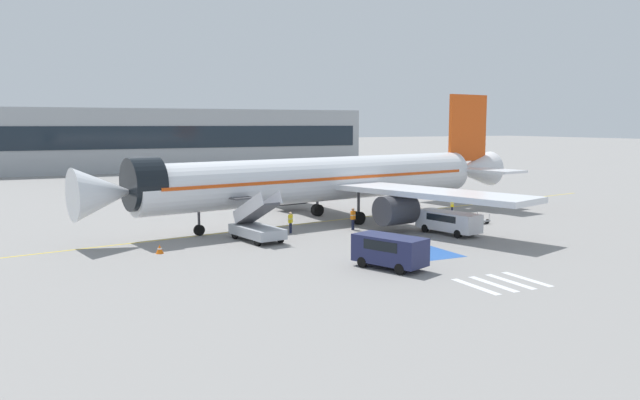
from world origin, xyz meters
name	(u,v)px	position (x,y,z in m)	size (l,w,h in m)	color
ground_plane	(304,224)	(0.00, 0.00, 0.00)	(600.00, 600.00, 0.00)	gray
apron_leadline_yellow	(322,222)	(1.93, 0.50, 0.00)	(0.20, 77.32, 0.01)	gold
apron_stand_patch_blue	(406,248)	(1.93, -12.57, 0.00)	(4.13, 8.05, 0.01)	#2856A8
apron_walkway_bar_0	(475,287)	(-0.47, -22.70, 0.00)	(0.44, 3.60, 0.01)	silver
apron_walkway_bar_1	(493,284)	(0.73, -22.70, 0.00)	(0.44, 3.60, 0.01)	silver
apron_walkway_bar_2	(510,281)	(1.93, -22.70, 0.00)	(0.44, 3.60, 0.01)	silver
apron_walkway_bar_3	(527,279)	(3.13, -22.70, 0.00)	(0.44, 3.60, 0.01)	silver
airliner	(329,179)	(2.65, 0.62, 3.69)	(43.20, 36.06, 11.48)	silver
boarding_stairs_forward	(257,228)	(-6.32, -5.48, 0.97)	(3.00, 5.48, 3.83)	#ADB2BA
fuel_tanker	(273,177)	(7.73, 26.79, 1.64)	(3.37, 10.63, 3.27)	#38383D
service_van_0	(449,221)	(8.02, -9.33, 1.06)	(2.90, 5.50, 1.73)	silver
service_van_1	(390,249)	(-2.30, -17.19, 1.18)	(3.40, 4.76, 1.95)	#1E234C
baggage_cart	(473,221)	(13.03, -6.22, 0.26)	(2.73, 1.73, 0.87)	gray
ground_crew_0	(290,221)	(-2.84, -3.61, 0.97)	(0.47, 0.46, 1.69)	#191E38
ground_crew_1	(353,217)	(2.28, -4.42, 1.03)	(0.49, 0.40, 1.78)	#191E38
ground_crew_2	(452,205)	(14.55, -1.39, 0.94)	(0.40, 0.49, 1.64)	#191E38
traffic_cone_0	(160,249)	(-13.66, -6.92, 0.30)	(0.53, 0.53, 0.59)	orange
terminal_building	(179,139)	(5.69, 69.14, 5.60)	(70.57, 12.10, 11.20)	#9EA3A8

